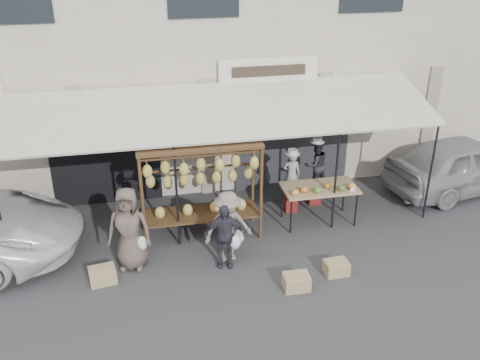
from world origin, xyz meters
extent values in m
plane|color=#2D2D30|center=(0.00, 0.00, 0.00)|extent=(90.00, 90.00, 0.00)
cube|color=beige|center=(0.00, 6.50, 3.50)|extent=(24.00, 6.00, 7.00)
cube|color=#232328|center=(2.20, 3.46, 1.25)|extent=(3.00, 0.10, 2.50)
cube|color=black|center=(-2.50, 3.46, 1.25)|extent=(2.60, 0.10, 2.50)
cube|color=silver|center=(1.50, 3.40, 3.15)|extent=(2.40, 0.10, 0.60)
cube|color=beige|center=(0.00, 2.30, 2.60)|extent=(10.00, 2.34, 0.63)
cylinder|color=black|center=(-1.00, 1.15, 1.15)|extent=(0.05, 0.05, 2.30)
cylinder|color=black|center=(2.50, 1.15, 1.15)|extent=(0.05, 0.05, 2.30)
cylinder|color=black|center=(4.80, 1.15, 1.15)|extent=(0.05, 0.05, 2.30)
cylinder|color=#422716|center=(-1.71, 1.03, 1.10)|extent=(0.07, 0.07, 2.20)
cylinder|color=#422716|center=(0.79, 1.03, 1.10)|extent=(0.07, 0.07, 2.20)
cylinder|color=#422716|center=(-1.71, 1.83, 1.10)|extent=(0.07, 0.07, 2.20)
cylinder|color=#422716|center=(0.79, 1.83, 1.10)|extent=(0.07, 0.07, 2.20)
cube|color=#422716|center=(-0.46, 1.43, 2.20)|extent=(2.60, 0.90, 0.07)
cylinder|color=#422716|center=(-0.46, 1.08, 2.08)|extent=(2.50, 0.05, 0.05)
cylinder|color=#422716|center=(-0.46, 1.78, 2.08)|extent=(2.50, 0.05, 0.05)
cylinder|color=#422716|center=(-0.46, 1.43, 1.65)|extent=(2.50, 0.05, 0.05)
cube|color=#422716|center=(-0.46, 1.43, 0.55)|extent=(2.50, 0.80, 0.05)
ellipsoid|color=#D9C55A|center=(-1.56, 1.08, 1.84)|extent=(0.20, 0.18, 0.30)
ellipsoid|color=#D9C55A|center=(-1.20, 1.23, 1.83)|extent=(0.20, 0.18, 0.30)
ellipsoid|color=#D9C55A|center=(-0.83, 1.08, 1.82)|extent=(0.20, 0.18, 0.30)
ellipsoid|color=#D9C55A|center=(-0.46, 1.23, 1.84)|extent=(0.20, 0.18, 0.30)
ellipsoid|color=#D9C55A|center=(-0.10, 1.08, 1.85)|extent=(0.20, 0.18, 0.30)
ellipsoid|color=#D9C55A|center=(0.27, 1.23, 1.84)|extent=(0.20, 0.18, 0.30)
ellipsoid|color=#D9C55A|center=(0.64, 1.08, 1.83)|extent=(0.20, 0.18, 0.30)
ellipsoid|color=#D9C55A|center=(-1.51, 1.43, 1.44)|extent=(0.20, 0.18, 0.30)
ellipsoid|color=#D9C55A|center=(-1.16, 1.43, 1.40)|extent=(0.20, 0.18, 0.30)
ellipsoid|color=#D9C55A|center=(-0.81, 1.43, 1.42)|extent=(0.20, 0.18, 0.30)
ellipsoid|color=#D9C55A|center=(-0.46, 1.43, 1.41)|extent=(0.20, 0.18, 0.30)
ellipsoid|color=#D9C55A|center=(-0.11, 1.43, 1.41)|extent=(0.20, 0.18, 0.30)
ellipsoid|color=#D9C55A|center=(0.24, 1.43, 1.41)|extent=(0.20, 0.18, 0.30)
ellipsoid|color=#D9C55A|center=(0.59, 1.43, 1.45)|extent=(0.20, 0.18, 0.30)
cube|color=tan|center=(2.27, 1.48, 0.88)|extent=(1.70, 0.90, 0.05)
cylinder|color=black|center=(1.50, 1.11, 0.42)|extent=(0.04, 0.04, 0.85)
cylinder|color=black|center=(3.04, 1.11, 0.42)|extent=(0.04, 0.04, 0.85)
cylinder|color=black|center=(1.50, 1.85, 0.42)|extent=(0.04, 0.04, 0.85)
cylinder|color=black|center=(3.04, 1.85, 0.42)|extent=(0.04, 0.04, 0.85)
ellipsoid|color=gold|center=(1.60, 1.20, 0.97)|extent=(0.18, 0.14, 0.14)
ellipsoid|color=orange|center=(1.84, 1.29, 0.97)|extent=(0.18, 0.14, 0.14)
ellipsoid|color=#598C33|center=(2.13, 1.21, 0.97)|extent=(0.18, 0.14, 0.14)
ellipsoid|color=orange|center=(2.44, 1.38, 0.97)|extent=(0.18, 0.14, 0.14)
ellipsoid|color=#477226|center=(2.68, 1.20, 0.97)|extent=(0.18, 0.14, 0.14)
ellipsoid|color=orange|center=(2.95, 1.26, 0.97)|extent=(0.18, 0.14, 0.14)
imported|color=gray|center=(1.79, 2.12, 0.97)|extent=(0.45, 0.34, 1.12)
imported|color=#262729|center=(2.48, 2.37, 1.05)|extent=(0.71, 0.61, 1.26)
imported|color=brown|center=(-2.02, 0.52, 0.88)|extent=(0.96, 0.73, 1.76)
imported|color=#32303C|center=(-0.17, 0.19, 0.70)|extent=(0.86, 0.47, 1.40)
imported|color=slate|center=(-0.06, 0.39, 0.78)|extent=(1.08, 0.73, 1.55)
cube|color=maroon|center=(1.79, 2.12, 0.20)|extent=(0.29, 0.29, 0.41)
cube|color=maroon|center=(2.48, 2.37, 0.21)|extent=(0.35, 0.35, 0.42)
cube|color=tan|center=(1.04, -0.86, 0.15)|extent=(0.50, 0.39, 0.30)
cube|color=tan|center=(1.96, -0.56, 0.14)|extent=(0.48, 0.37, 0.28)
cube|color=tan|center=(-2.60, 0.10, 0.15)|extent=(0.56, 0.46, 0.30)
imported|color=#96959A|center=(6.51, 2.33, 0.72)|extent=(4.48, 2.44, 1.44)
camera|label=1|loc=(-1.70, -8.79, 6.37)|focal=40.00mm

